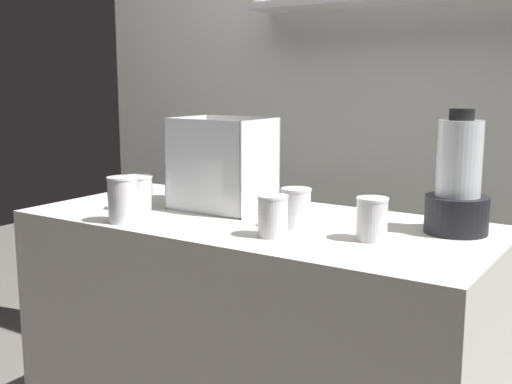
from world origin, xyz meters
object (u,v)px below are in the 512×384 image
object	(u,v)px
carrot_display_bin	(225,180)
blender_pitcher	(458,186)
juice_cup_pomegranate_left	(123,202)
juice_cup_carrot_far_right	(372,220)
juice_cup_pomegranate_far_left	(138,195)
juice_cup_beet_right	(273,219)
juice_cup_carrot_middle	(296,210)

from	to	relation	value
carrot_display_bin	blender_pitcher	world-z (taller)	blender_pitcher
juice_cup_pomegranate_left	juice_cup_carrot_far_right	world-z (taller)	juice_cup_pomegranate_left
juice_cup_pomegranate_far_left	juice_cup_carrot_far_right	distance (m)	0.77
blender_pitcher	carrot_display_bin	bearing A→B (deg)	-173.83
carrot_display_bin	juice_cup_beet_right	size ratio (longest dim) A/B	2.65
carrot_display_bin	juice_cup_beet_right	world-z (taller)	carrot_display_bin
juice_cup_beet_right	juice_cup_carrot_far_right	bearing A→B (deg)	24.27
juice_cup_carrot_middle	juice_cup_carrot_far_right	world-z (taller)	same
carrot_display_bin	blender_pitcher	xyz separation A→B (m)	(0.70, 0.08, 0.04)
blender_pitcher	juice_cup_pomegranate_far_left	xyz separation A→B (m)	(-0.93, -0.23, -0.08)
juice_cup_carrot_middle	juice_cup_pomegranate_far_left	bearing A→B (deg)	-174.27
blender_pitcher	juice_cup_carrot_middle	size ratio (longest dim) A/B	3.00
carrot_display_bin	juice_cup_pomegranate_far_left	bearing A→B (deg)	-145.17
blender_pitcher	juice_cup_pomegranate_left	bearing A→B (deg)	-155.02
juice_cup_pomegranate_left	carrot_display_bin	bearing A→B (deg)	66.58
juice_cup_pomegranate_left	juice_cup_carrot_far_right	distance (m)	0.71
juice_cup_pomegranate_left	juice_cup_carrot_middle	world-z (taller)	juice_cup_pomegranate_left
juice_cup_pomegranate_left	juice_cup_beet_right	size ratio (longest dim) A/B	1.20
juice_cup_pomegranate_left	juice_cup_carrot_far_right	bearing A→B (deg)	15.83
carrot_display_bin	juice_cup_beet_right	bearing A→B (deg)	-35.78
juice_cup_carrot_far_right	juice_cup_pomegranate_far_left	bearing A→B (deg)	-177.35
carrot_display_bin	juice_cup_carrot_far_right	size ratio (longest dim) A/B	2.62
juice_cup_carrot_middle	carrot_display_bin	bearing A→B (deg)	161.78
juice_cup_pomegranate_left	juice_cup_beet_right	bearing A→B (deg)	11.17
juice_cup_pomegranate_far_left	juice_cup_carrot_far_right	bearing A→B (deg)	2.65
juice_cup_pomegranate_far_left	juice_cup_carrot_middle	xyz separation A→B (m)	(0.54, 0.05, 0.00)
juice_cup_pomegranate_left	juice_cup_carrot_middle	xyz separation A→B (m)	(0.45, 0.21, -0.01)
blender_pitcher	juice_cup_beet_right	world-z (taller)	blender_pitcher
juice_cup_pomegranate_far_left	carrot_display_bin	bearing A→B (deg)	34.83
carrot_display_bin	blender_pitcher	bearing A→B (deg)	6.17
blender_pitcher	juice_cup_beet_right	bearing A→B (deg)	-142.15
carrot_display_bin	blender_pitcher	distance (m)	0.71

